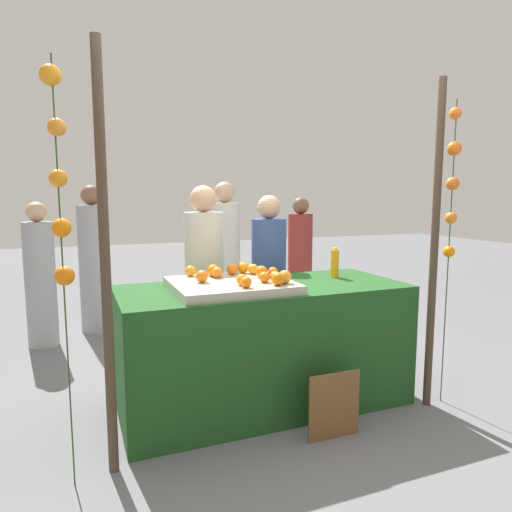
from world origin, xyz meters
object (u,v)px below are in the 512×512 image
(stall_counter, at_px, (264,345))
(juice_bottle, at_px, (335,263))
(vendor_left, at_px, (205,289))
(vendor_right, at_px, (269,288))
(orange_0, at_px, (246,282))
(orange_1, at_px, (273,272))
(chalkboard_sign, at_px, (334,406))

(stall_counter, xyz_separation_m, juice_bottle, (0.67, 0.12, 0.56))
(vendor_left, bearing_deg, vendor_right, 4.00)
(stall_counter, bearing_deg, vendor_right, 63.91)
(stall_counter, distance_m, orange_0, 0.67)
(orange_1, bearing_deg, vendor_right, 68.88)
(orange_1, relative_size, vendor_left, 0.05)
(stall_counter, relative_size, vendor_left, 1.27)
(stall_counter, height_order, juice_bottle, juice_bottle)
(chalkboard_sign, height_order, vendor_left, vendor_left)
(orange_1, xyz_separation_m, vendor_left, (-0.33, 0.67, -0.23))
(juice_bottle, bearing_deg, vendor_left, 149.41)
(chalkboard_sign, distance_m, vendor_left, 1.49)
(stall_counter, distance_m, vendor_left, 0.78)
(chalkboard_sign, height_order, vendor_right, vendor_right)
(juice_bottle, height_order, vendor_right, vendor_right)
(stall_counter, xyz_separation_m, orange_1, (0.07, -0.00, 0.54))
(orange_1, bearing_deg, orange_0, -137.04)
(orange_0, bearing_deg, vendor_right, 59.44)
(vendor_left, bearing_deg, orange_0, -89.17)
(chalkboard_sign, relative_size, vendor_right, 0.29)
(stall_counter, bearing_deg, chalkboard_sign, -70.54)
(orange_0, relative_size, chalkboard_sign, 0.16)
(vendor_left, bearing_deg, orange_1, -63.30)
(orange_1, distance_m, juice_bottle, 0.61)
(orange_1, distance_m, vendor_left, 0.78)
(stall_counter, distance_m, vendor_right, 0.83)
(orange_0, xyz_separation_m, juice_bottle, (0.91, 0.42, 0.02))
(chalkboard_sign, xyz_separation_m, vendor_left, (-0.48, 1.29, 0.55))
(vendor_right, bearing_deg, orange_1, -111.12)
(stall_counter, height_order, vendor_left, vendor_left)
(juice_bottle, relative_size, vendor_right, 0.15)
(juice_bottle, relative_size, chalkboard_sign, 0.54)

